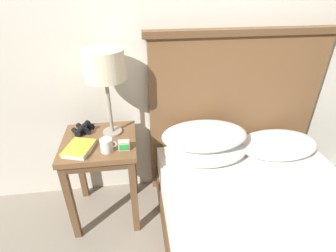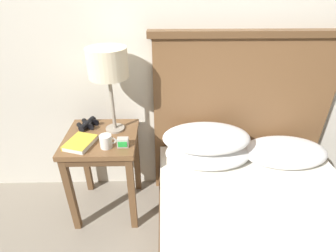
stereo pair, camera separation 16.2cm
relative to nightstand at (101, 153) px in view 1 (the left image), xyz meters
name	(u,v)px [view 1 (the left image)]	position (x,y,z in m)	size (l,w,h in m)	color
wall_back	(167,27)	(0.49, 0.31, 0.75)	(8.00, 0.06, 2.60)	beige
nightstand	(101,153)	(0.00, 0.00, 0.00)	(0.48, 0.47, 0.66)	brown
bed	(272,234)	(1.00, -0.57, -0.27)	(1.36, 1.93, 1.29)	#4E3520
table_lamp	(104,67)	(0.09, 0.08, 0.57)	(0.25, 0.25, 0.57)	gray
book_on_nightstand	(79,148)	(-0.11, -0.10, 0.12)	(0.20, 0.23, 0.03)	silver
binoculars_pair	(83,128)	(-0.11, 0.13, 0.13)	(0.15, 0.16, 0.05)	black
coffee_mug	(107,145)	(0.07, -0.13, 0.15)	(0.10, 0.08, 0.08)	silver
alarm_clock	(124,145)	(0.17, -0.13, 0.14)	(0.07, 0.05, 0.06)	#B7B2A8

